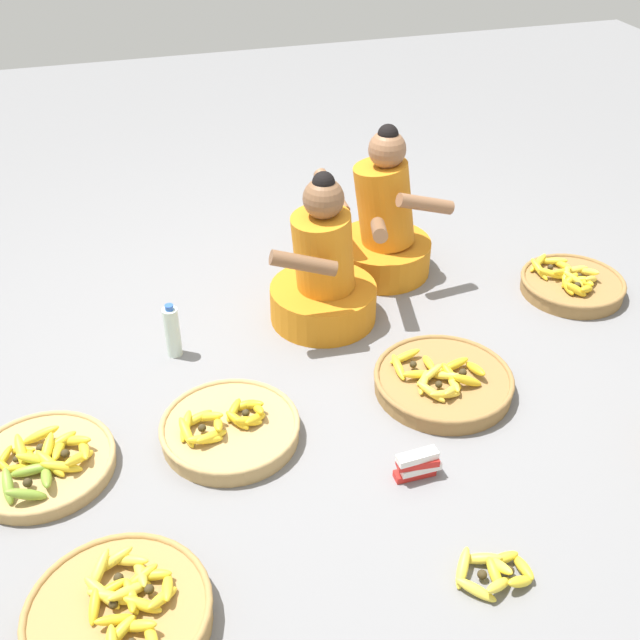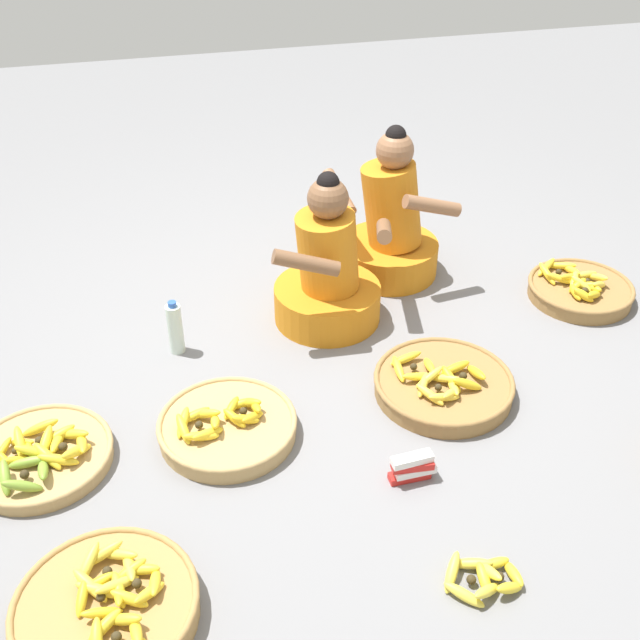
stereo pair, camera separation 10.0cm
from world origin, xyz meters
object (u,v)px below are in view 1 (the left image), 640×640
banana_basket_front_right (230,428)px  banana_basket_back_right (443,381)px  vendor_woman_front (324,275)px  vendor_woman_behind (383,227)px  water_bottle (172,332)px  banana_basket_front_center (572,284)px  banana_basket_near_vendor (120,614)px  banana_basket_mid_left (42,463)px  loose_bananas_mid_right (494,572)px  packet_carton_stack (417,465)px

banana_basket_front_right → banana_basket_back_right: bearing=2.0°
vendor_woman_front → banana_basket_front_right: 0.96m
vendor_woman_behind → banana_basket_front_right: bearing=-134.4°
vendor_woman_front → water_bottle: vendor_woman_front is taller
banana_basket_back_right → banana_basket_front_center: (0.96, 0.54, 0.00)m
banana_basket_near_vendor → banana_basket_mid_left: (-0.23, 0.77, -0.02)m
banana_basket_near_vendor → water_bottle: size_ratio=2.16×
banana_basket_back_right → water_bottle: (-1.08, 0.59, 0.08)m
banana_basket_near_vendor → banana_basket_mid_left: size_ratio=1.05×
banana_basket_near_vendor → loose_bananas_mid_right: 1.22m
water_bottle → banana_basket_front_center: bearing=-1.4°
banana_basket_back_right → packet_carton_stack: (-0.30, -0.45, 0.01)m
banana_basket_front_right → banana_basket_front_center: banana_basket_front_center is taller
vendor_woman_front → loose_bananas_mid_right: bearing=-86.3°
banana_basket_near_vendor → banana_basket_mid_left: 0.80m
packet_carton_stack → banana_basket_back_right: bearing=55.8°
vendor_woman_behind → water_bottle: (-1.18, -0.44, -0.14)m
loose_bananas_mid_right → water_bottle: (-0.85, 1.54, 0.10)m
vendor_woman_front → banana_basket_front_right: size_ratio=1.37×
banana_basket_back_right → water_bottle: water_bottle is taller
water_bottle → packet_carton_stack: size_ratio=1.52×
vendor_woman_front → banana_basket_near_vendor: 1.84m
banana_basket_back_right → banana_basket_mid_left: bearing=-179.5°
vendor_woman_front → banana_basket_near_vendor: (-1.10, -1.46, -0.19)m
vendor_woman_behind → banana_basket_near_vendor: bearing=-130.2°
packet_carton_stack → banana_basket_front_right: bearing=147.4°
banana_basket_front_center → banana_basket_mid_left: 2.69m
banana_basket_front_center → loose_bananas_mid_right: size_ratio=1.90×
banana_basket_mid_left → loose_bananas_mid_right: (1.44, -0.93, -0.01)m
banana_basket_back_right → water_bottle: size_ratio=2.22×
vendor_woman_front → water_bottle: bearing=-173.2°
vendor_woman_front → water_bottle: size_ratio=2.85×
banana_basket_back_right → water_bottle: bearing=151.4°
vendor_woman_behind → packet_carton_stack: 1.54m
banana_basket_front_center → loose_bananas_mid_right: (-1.20, -1.49, -0.02)m
banana_basket_mid_left → packet_carton_stack: bearing=-17.5°
vendor_woman_behind → loose_bananas_mid_right: (-0.32, -1.98, -0.23)m
banana_basket_front_right → banana_basket_mid_left: banana_basket_front_right is taller
vendor_woman_behind → loose_bananas_mid_right: 2.02m
loose_bananas_mid_right → banana_basket_near_vendor: bearing=172.0°
packet_carton_stack → banana_basket_front_center: bearing=38.0°
water_bottle → vendor_woman_front: bearing=6.8°
vendor_woman_front → water_bottle: 0.76m
vendor_woman_front → vendor_woman_behind: 0.55m
banana_basket_front_right → banana_basket_near_vendor: bearing=-123.3°
vendor_woman_behind → packet_carton_stack: (-0.39, -1.47, -0.21)m
vendor_woman_front → loose_bananas_mid_right: 1.65m
banana_basket_front_right → banana_basket_front_center: 1.99m
banana_basket_mid_left → water_bottle: water_bottle is taller
banana_basket_near_vendor → water_bottle: water_bottle is taller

